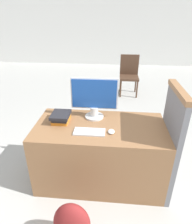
% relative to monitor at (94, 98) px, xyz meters
% --- Properties ---
extents(ground_plane, '(20.00, 20.00, 0.00)m').
position_rel_monitor_xyz_m(ground_plane, '(0.08, -0.56, -0.97)').
color(ground_plane, '#B2B2AD').
extents(wall_back, '(12.00, 0.06, 2.80)m').
position_rel_monitor_xyz_m(wall_back, '(0.08, 5.75, 0.43)').
color(wall_back, white).
rests_on(wall_back, ground_plane).
extents(desk, '(1.41, 0.73, 0.73)m').
position_rel_monitor_xyz_m(desk, '(0.08, -0.19, -0.60)').
color(desk, '#8C603D').
rests_on(desk, ground_plane).
extents(carrel_divider, '(0.07, 0.60, 1.20)m').
position_rel_monitor_xyz_m(carrel_divider, '(0.81, -0.26, -0.36)').
color(carrel_divider, slate).
rests_on(carrel_divider, ground_plane).
extents(monitor, '(0.52, 0.21, 0.47)m').
position_rel_monitor_xyz_m(monitor, '(0.00, 0.00, 0.00)').
color(monitor, silver).
rests_on(monitor, desk).
extents(keyboard, '(0.32, 0.15, 0.02)m').
position_rel_monitor_xyz_m(keyboard, '(-0.02, -0.34, -0.23)').
color(keyboard, silver).
rests_on(keyboard, desk).
extents(mouse, '(0.07, 0.09, 0.03)m').
position_rel_monitor_xyz_m(mouse, '(0.21, -0.32, -0.22)').
color(mouse, white).
rests_on(mouse, desk).
extents(book_stack, '(0.20, 0.25, 0.10)m').
position_rel_monitor_xyz_m(book_stack, '(-0.36, -0.13, -0.18)').
color(book_stack, orange).
rests_on(book_stack, desk).
extents(far_chair, '(0.44, 0.44, 0.93)m').
position_rel_monitor_xyz_m(far_chair, '(0.57, 2.71, -0.46)').
color(far_chair, '#4C3323').
rests_on(far_chair, ground_plane).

